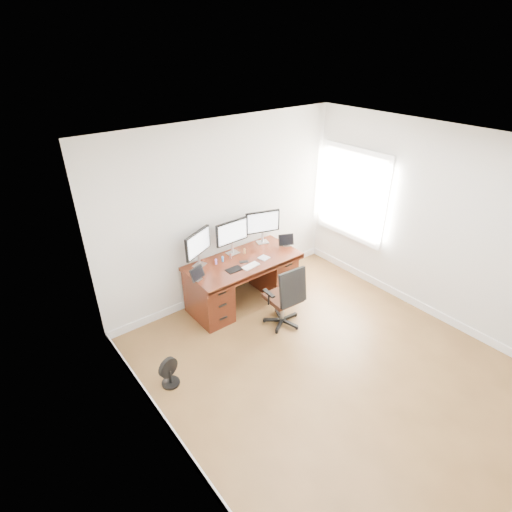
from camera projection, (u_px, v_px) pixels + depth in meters
ground at (330, 369)px, 4.96m from camera, size 4.50×4.50×0.00m
back_wall at (224, 213)px, 5.85m from camera, size 4.00×0.10×2.70m
right_wall at (433, 225)px, 5.46m from camera, size 0.10×4.50×2.70m
desk at (242, 279)px, 6.02m from camera, size 1.70×0.80×0.75m
office_chair at (285, 306)px, 5.58m from camera, size 0.56×0.54×0.96m
floor_fan at (169, 373)px, 4.66m from camera, size 0.26×0.22×0.37m
monitor_left at (198, 244)px, 5.54m from camera, size 0.51×0.26×0.53m
monitor_center at (232, 233)px, 5.85m from camera, size 0.55×0.14×0.53m
monitor_right at (263, 223)px, 6.17m from camera, size 0.53×0.20×0.53m
tablet_left at (198, 274)px, 5.33m from camera, size 0.25×0.14×0.19m
tablet_right at (286, 241)px, 6.19m from camera, size 0.25×0.16×0.19m
keyboard at (251, 266)px, 5.67m from camera, size 0.28×0.14×0.01m
trackpad at (264, 258)px, 5.88m from camera, size 0.17×0.17×0.01m
drawing_tablet at (234, 270)px, 5.59m from camera, size 0.23×0.15×0.01m
phone at (244, 262)px, 5.78m from camera, size 0.15×0.11×0.01m
figurine_purple at (216, 261)px, 5.71m from camera, size 0.04×0.04×0.09m
figurine_blue at (223, 259)px, 5.77m from camera, size 0.04×0.04×0.09m
figurine_brown at (230, 256)px, 5.85m from camera, size 0.04×0.04×0.09m
figurine_yellow at (245, 251)px, 5.99m from camera, size 0.04×0.04×0.09m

